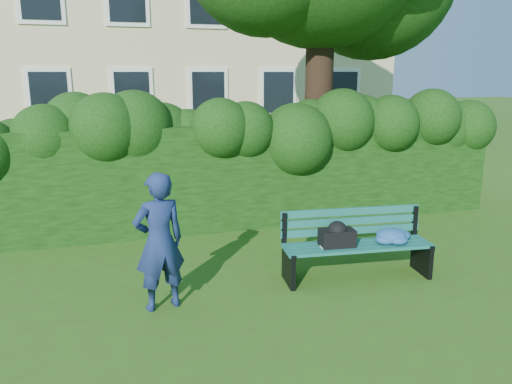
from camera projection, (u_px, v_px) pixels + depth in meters
name	position (u px, v px, depth m)	size (l,w,h in m)	color
ground	(268.00, 267.00, 6.99)	(80.00, 80.00, 0.00)	#34531A
hedge	(230.00, 174.00, 8.83)	(10.00, 1.00, 1.80)	black
park_bench	(361.00, 241.00, 6.57)	(2.01, 0.76, 0.89)	#10514B
man_reading	(159.00, 242.00, 5.62)	(0.59, 0.38, 1.61)	navy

